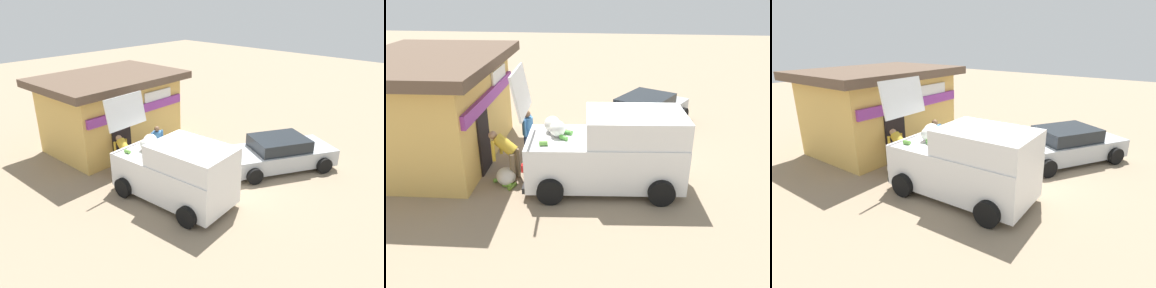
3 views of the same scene
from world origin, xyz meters
The scene contains 8 objects.
ground_plane centered at (0.00, 0.00, 0.00)m, with size 60.00×60.00×0.00m, color gray.
storefront_bar centered at (-0.07, 5.34, 1.65)m, with size 6.07×4.48×3.19m.
delivery_van centered at (-1.43, -0.11, 1.04)m, with size 2.48×4.44×3.19m.
parked_sedan centered at (2.98, -1.29, 0.60)m, with size 4.64×3.68×1.26m.
vendor_standing centered at (0.03, 2.47, 0.90)m, with size 0.57×0.38×1.57m.
customer_bending centered at (-1.40, 2.75, 0.88)m, with size 0.59×0.82×1.42m.
unloaded_banana_pile centered at (-1.68, 2.74, 0.21)m, with size 0.83×0.77×0.44m.
paint_bucket centered at (2.04, 2.94, 0.17)m, with size 0.29×0.29×0.33m, color blue.
Camera 3 is at (-7.70, -4.94, 4.31)m, focal length 28.75 mm.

